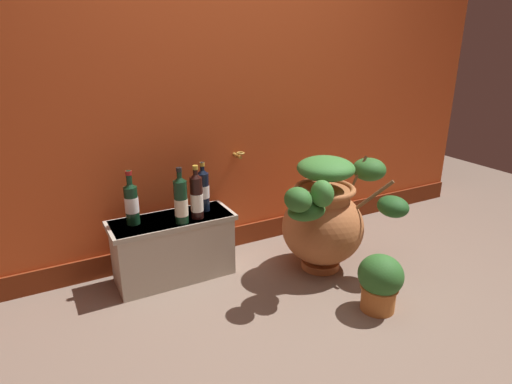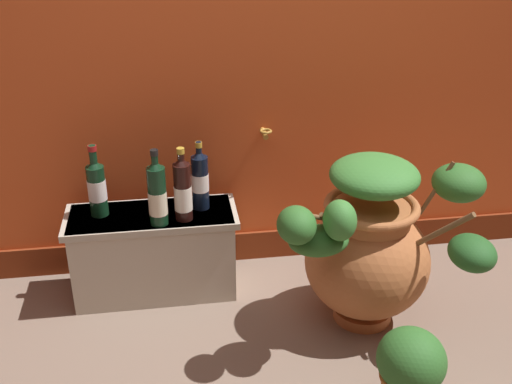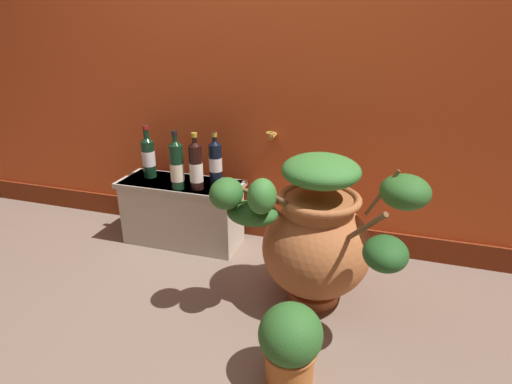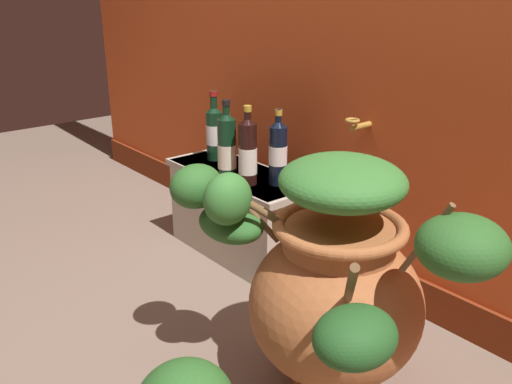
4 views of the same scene
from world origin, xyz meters
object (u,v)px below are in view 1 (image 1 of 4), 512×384
object	(u,v)px
wine_bottle_middle	(131,202)
potted_shrub	(380,282)
terracotta_urn	(326,216)
wine_bottle_left	(197,196)
wine_bottle_back	(181,200)
wine_bottle_right	(203,189)

from	to	relation	value
wine_bottle_middle	potted_shrub	bearing A→B (deg)	-39.17
terracotta_urn	potted_shrub	xyz separation A→B (m)	(-0.01, -0.52, -0.20)
wine_bottle_left	potted_shrub	xyz separation A→B (m)	(0.74, -0.81, -0.37)
terracotta_urn	wine_bottle_left	xyz separation A→B (m)	(-0.75, 0.29, 0.17)
wine_bottle_left	wine_bottle_middle	world-z (taller)	wine_bottle_left
terracotta_urn	potted_shrub	bearing A→B (deg)	-90.89
wine_bottle_left	wine_bottle_back	size ratio (longest dim) A/B	0.97
wine_bottle_right	wine_bottle_back	xyz separation A→B (m)	(-0.19, -0.12, -0.00)
wine_bottle_right	potted_shrub	xyz separation A→B (m)	(0.66, -0.90, -0.37)
terracotta_urn	wine_bottle_middle	world-z (taller)	terracotta_urn
wine_bottle_middle	wine_bottle_back	xyz separation A→B (m)	(0.26, -0.12, 0.00)
wine_bottle_left	wine_bottle_middle	bearing A→B (deg)	165.33
wine_bottle_left	wine_bottle_middle	xyz separation A→B (m)	(-0.36, 0.10, -0.00)
wine_bottle_right	wine_bottle_back	world-z (taller)	wine_bottle_back
wine_bottle_right	wine_bottle_back	distance (m)	0.22
wine_bottle_back	wine_bottle_left	bearing A→B (deg)	13.69
wine_bottle_left	wine_bottle_back	xyz separation A→B (m)	(-0.11, -0.03, 0.00)
wine_bottle_back	potted_shrub	bearing A→B (deg)	-42.56
terracotta_urn	wine_bottle_middle	xyz separation A→B (m)	(-1.12, 0.38, 0.17)
terracotta_urn	wine_bottle_left	size ratio (longest dim) A/B	2.74
terracotta_urn	wine_bottle_right	distance (m)	0.79
wine_bottle_left	terracotta_urn	bearing A→B (deg)	-20.90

